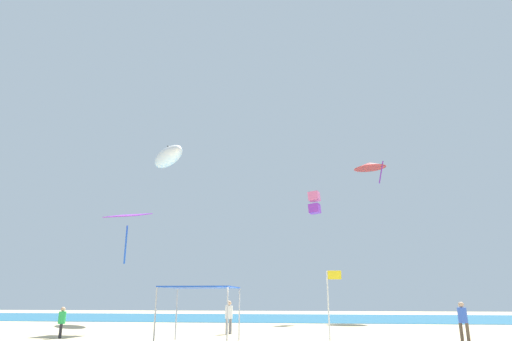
# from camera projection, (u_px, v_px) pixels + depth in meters

# --- Properties ---
(ocean_strip) EXTENTS (110.00, 21.29, 0.03)m
(ocean_strip) POSITION_uv_depth(u_px,v_px,m) (287.00, 318.00, 46.42)
(ocean_strip) COLOR #1E6B93
(ocean_strip) RESTS_ON ground
(canopy_tent) EXTENTS (3.34, 3.17, 2.54)m
(canopy_tent) POSITION_uv_depth(u_px,v_px,m) (201.00, 289.00, 20.85)
(canopy_tent) COLOR #B2B2B7
(canopy_tent) RESTS_ON ground
(person_near_tent) EXTENTS (0.44, 0.47, 1.87)m
(person_near_tent) POSITION_uv_depth(u_px,v_px,m) (229.00, 314.00, 25.49)
(person_near_tent) COLOR slate
(person_near_tent) RESTS_ON ground
(person_leftmost) EXTENTS (0.37, 0.37, 1.57)m
(person_leftmost) POSITION_uv_depth(u_px,v_px,m) (62.00, 320.00, 22.82)
(person_leftmost) COLOR black
(person_leftmost) RESTS_ON ground
(person_central) EXTENTS (0.44, 0.44, 1.83)m
(person_central) POSITION_uv_depth(u_px,v_px,m) (463.00, 318.00, 21.43)
(person_central) COLOR brown
(person_central) RESTS_ON ground
(banner_flag) EXTENTS (0.61, 0.06, 3.09)m
(banner_flag) POSITION_uv_depth(u_px,v_px,m) (330.00, 301.00, 17.51)
(banner_flag) COLOR silver
(banner_flag) RESTS_ON ground
(kite_diamond_purple) EXTENTS (2.57, 2.53, 3.45)m
(kite_diamond_purple) POSITION_uv_depth(u_px,v_px,m) (128.00, 218.00, 28.67)
(kite_diamond_purple) COLOR purple
(kite_delta_red) EXTENTS (4.63, 4.63, 2.68)m
(kite_delta_red) POSITION_uv_depth(u_px,v_px,m) (370.00, 165.00, 44.79)
(kite_delta_red) COLOR red
(kite_inflatable_white) EXTENTS (5.50, 5.98, 2.45)m
(kite_inflatable_white) POSITION_uv_depth(u_px,v_px,m) (168.00, 157.00, 43.27)
(kite_inflatable_white) COLOR white
(kite_box_pink) EXTENTS (1.22, 1.18, 2.06)m
(kite_box_pink) POSITION_uv_depth(u_px,v_px,m) (314.00, 203.00, 40.36)
(kite_box_pink) COLOR pink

